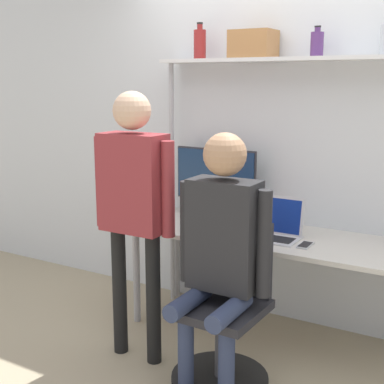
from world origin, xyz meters
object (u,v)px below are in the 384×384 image
object	(u,v)px
monitor	(215,178)
office_chair	(224,335)
bottle_red	(200,44)
bottle_purple	(317,44)
person_standing	(134,193)
person_seated	(221,241)
cell_phone	(305,245)
storage_box	(253,44)
laptop	(278,226)

from	to	relation	value
monitor	office_chair	world-z (taller)	monitor
bottle_red	bottle_purple	size ratio (longest dim) A/B	1.33
office_chair	person_standing	distance (m)	0.98
person_seated	bottle_red	xyz separation A→B (m)	(-0.66, 0.92, 1.11)
person_seated	bottle_red	size ratio (longest dim) A/B	5.80
cell_phone	person_seated	distance (m)	0.67
storage_box	bottle_red	bearing A→B (deg)	-180.00
monitor	office_chair	xyz separation A→B (m)	(0.52, -0.86, -0.73)
person_seated	person_standing	bearing A→B (deg)	177.00
laptop	office_chair	bearing A→B (deg)	-95.35
person_standing	bottle_red	size ratio (longest dim) A/B	6.64
laptop	person_standing	world-z (taller)	person_standing
monitor	person_seated	distance (m)	1.05
laptop	person_seated	world-z (taller)	person_seated
person_seated	person_standing	xyz separation A→B (m)	(-0.61, 0.03, 0.20)
laptop	bottle_purple	xyz separation A→B (m)	(0.13, 0.23, 1.16)
person_seated	storage_box	bearing A→B (deg)	104.86
bottle_red	storage_box	xyz separation A→B (m)	(0.41, 0.00, -0.02)
person_standing	bottle_red	xyz separation A→B (m)	(-0.05, 0.89, 0.91)
monitor	person_seated	xyz separation A→B (m)	(0.51, -0.90, -0.16)
office_chair	person_standing	world-z (taller)	person_standing
cell_phone	bottle_red	xyz separation A→B (m)	(-0.94, 0.32, 1.25)
person_seated	storage_box	xyz separation A→B (m)	(-0.24, 0.92, 1.09)
person_standing	bottle_red	bearing A→B (deg)	93.29
laptop	cell_phone	bearing A→B (deg)	-22.81
laptop	bottle_purple	world-z (taller)	bottle_purple
office_chair	person_standing	bearing A→B (deg)	-178.71
laptop	cell_phone	world-z (taller)	laptop
monitor	cell_phone	xyz separation A→B (m)	(0.79, -0.31, -0.30)
laptop	storage_box	xyz separation A→B (m)	(-0.31, 0.23, 1.17)
person_seated	person_standing	world-z (taller)	person_standing
cell_phone	bottle_red	size ratio (longest dim) A/B	0.60
office_chair	bottle_purple	xyz separation A→B (m)	(0.19, 0.87, 1.66)
monitor	bottle_purple	bearing A→B (deg)	1.37
cell_phone	bottle_purple	distance (m)	1.27
office_chair	person_standing	size ratio (longest dim) A/B	0.57
bottle_red	bottle_purple	bearing A→B (deg)	0.00
laptop	office_chair	xyz separation A→B (m)	(-0.06, -0.64, -0.50)
office_chair	bottle_red	xyz separation A→B (m)	(-0.66, 0.87, 1.68)
laptop	person_seated	distance (m)	0.69
office_chair	bottle_purple	distance (m)	1.88
person_standing	storage_box	world-z (taller)	storage_box
person_standing	person_seated	bearing A→B (deg)	-3.00
cell_phone	storage_box	bearing A→B (deg)	148.25
person_standing	bottle_purple	distance (m)	1.49
bottle_red	office_chair	bearing A→B (deg)	-53.01
cell_phone	bottle_red	world-z (taller)	bottle_red
monitor	storage_box	world-z (taller)	storage_box
person_standing	bottle_red	distance (m)	1.27
person_standing	bottle_purple	world-z (taller)	bottle_purple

